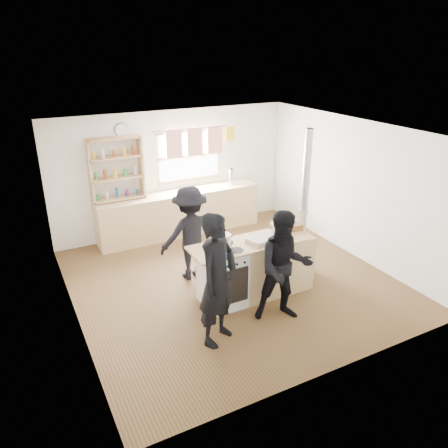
% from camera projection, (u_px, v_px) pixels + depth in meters
% --- Properties ---
extents(ground, '(5.00, 5.00, 0.01)m').
position_uv_depth(ground, '(231.00, 280.00, 7.35)').
color(ground, brown).
rests_on(ground, ground).
extents(back_counter, '(3.40, 0.55, 0.90)m').
position_uv_depth(back_counter, '(180.00, 213.00, 8.99)').
color(back_counter, tan).
rests_on(back_counter, ground).
extents(shelving_unit, '(1.00, 0.28, 1.20)m').
position_uv_depth(shelving_unit, '(116.00, 169.00, 8.17)').
color(shelving_unit, tan).
rests_on(shelving_unit, back_counter).
extents(thermos, '(0.10, 0.10, 0.33)m').
position_uv_depth(thermos, '(231.00, 177.00, 9.26)').
color(thermos, silver).
rests_on(thermos, back_counter).
extents(cooking_island, '(1.97, 0.64, 0.93)m').
position_uv_depth(cooking_island, '(256.00, 268.00, 6.78)').
color(cooking_island, silver).
rests_on(cooking_island, ground).
extents(skillet_greens, '(0.47, 0.47, 0.05)m').
position_uv_depth(skillet_greens, '(221.00, 253.00, 6.14)').
color(skillet_greens, black).
rests_on(skillet_greens, cooking_island).
extents(roast_tray, '(0.44, 0.38, 0.08)m').
position_uv_depth(roast_tray, '(260.00, 239.00, 6.54)').
color(roast_tray, silver).
rests_on(roast_tray, cooking_island).
extents(stockpot_stove, '(0.24, 0.24, 0.19)m').
position_uv_depth(stockpot_stove, '(223.00, 240.00, 6.42)').
color(stockpot_stove, silver).
rests_on(stockpot_stove, cooking_island).
extents(stockpot_counter, '(0.27, 0.27, 0.20)m').
position_uv_depth(stockpot_counter, '(278.00, 228.00, 6.81)').
color(stockpot_counter, silver).
rests_on(stockpot_counter, cooking_island).
extents(bread_board, '(0.31, 0.24, 0.12)m').
position_uv_depth(bread_board, '(295.00, 229.00, 6.89)').
color(bread_board, tan).
rests_on(bread_board, cooking_island).
extents(flue_heater, '(0.35, 0.35, 2.50)m').
position_uv_depth(flue_heater, '(302.00, 239.00, 7.33)').
color(flue_heater, black).
rests_on(flue_heater, ground).
extents(person_near_left, '(0.79, 0.72, 1.81)m').
position_uv_depth(person_near_left, '(218.00, 280.00, 5.55)').
color(person_near_left, black).
rests_on(person_near_left, ground).
extents(person_near_right, '(0.97, 0.87, 1.64)m').
position_uv_depth(person_near_right, '(284.00, 267.00, 6.06)').
color(person_near_right, black).
rests_on(person_near_right, ground).
extents(person_far, '(1.03, 0.59, 1.59)m').
position_uv_depth(person_far, '(190.00, 233.00, 7.18)').
color(person_far, black).
rests_on(person_far, ground).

